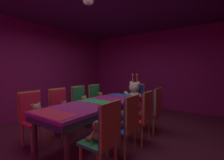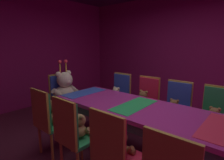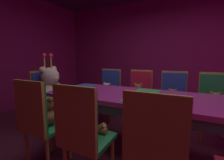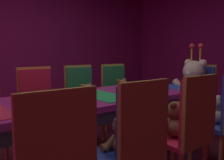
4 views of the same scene
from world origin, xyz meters
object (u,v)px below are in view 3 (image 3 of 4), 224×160
Objects in this scene: chair_left_1 at (155,146)px; chair_left_3 at (37,117)px; banquet_table at (143,102)px; teddy_left_3 at (49,112)px; teddy_left_2 at (91,124)px; teddy_right_2 at (138,93)px; chair_right_0 at (213,99)px; throne_chair at (45,93)px; chair_left_2 at (81,129)px; teddy_left_1 at (158,139)px; teddy_right_1 at (172,98)px; teddy_right_3 at (106,91)px; teddy_right_0 at (215,103)px; chair_right_2 at (140,91)px; king_teddy_bear at (51,86)px; chair_right_1 at (173,95)px; chair_right_3 at (110,88)px.

chair_left_1 is 1.00× the size of chair_left_3.
banquet_table is 7.10× the size of teddy_left_3.
teddy_left_2 is (0.12, 0.61, -0.01)m from chair_left_1.
teddy_right_2 is at bearing -21.73° from chair_left_3.
throne_chair is at bearing -72.44° from chair_right_0.
teddy_left_3 is 2.31m from chair_right_0.
chair_right_0 is (1.68, -1.17, 0.00)m from chair_left_2.
teddy_left_1 reaches higher than teddy_right_1.
teddy_right_1 is 1.19m from teddy_right_3.
teddy_right_0 is at bearing -40.01° from teddy_left_2.
teddy_left_1 is 0.99× the size of teddy_right_3.
chair_left_2 is 1.68m from throne_chair.
chair_left_1 reaches higher than teddy_left_2.
teddy_right_1 is 0.59m from chair_right_2.
chair_left_3 is at bearing -37.98° from teddy_right_1.
teddy_right_0 is 2.56m from king_teddy_bear.
chair_left_2 reaches higher than teddy_left_2.
chair_right_0 reaches higher than teddy_left_3.
throne_chair is 0.21m from king_teddy_bear.
banquet_table is at bearing 52.27° from teddy_right_3.
throne_chair reaches higher than teddy_left_2.
chair_left_2 is (-0.16, 0.61, 0.02)m from teddy_left_1.
chair_right_1 and chair_right_2 have the same top height.
teddy_left_1 is 1.52m from chair_right_1.
chair_left_2 is 3.05× the size of teddy_right_2.
teddy_left_1 is 1.94m from chair_right_3.
chair_left_3 and chair_right_3 have the same top height.
teddy_right_3 is (-0.13, 1.76, -0.02)m from chair_right_0.
chair_left_3 reaches higher than teddy_left_1.
banquet_table is 0.91m from chair_left_2.
teddy_right_2 reaches higher than teddy_right_1.
chair_right_1 reaches higher than teddy_left_2.
teddy_left_1 is 1.03× the size of teddy_right_1.
chair_right_1 is at bearing 87.87° from chair_right_2.
king_teddy_bear is at bearing 40.82° from chair_left_3.
teddy_left_1 is 0.92× the size of teddy_left_2.
teddy_right_3 is (0.01, 1.19, 0.00)m from teddy_right_1.
teddy_left_2 is 1.52m from teddy_right_1.
teddy_right_1 is (1.51, -1.18, -0.02)m from chair_left_3.
chair_left_3 is 1.66m from chair_right_3.
chair_left_1 is 2.06m from chair_right_3.
chair_left_2 is 0.14m from teddy_left_2.
chair_right_3 is (0.01, 1.76, 0.00)m from chair_right_0.
chair_right_2 is 1.58m from king_teddy_bear.
chair_left_3 is 2.86× the size of teddy_left_3.
chair_right_3 is (1.69, 0.59, 0.00)m from chair_left_2.
teddy_right_0 is at bearing -51.28° from banquet_table.
teddy_right_2 is at bearing 90.90° from teddy_right_3.
chair_left_2 and chair_right_0 have the same top height.
teddy_left_2 is at bearing -23.34° from teddy_right_1.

